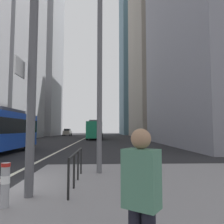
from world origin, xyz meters
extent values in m
plane|color=black|center=(0.00, 20.00, 0.00)|extent=(160.00, 160.00, 0.00)
cube|color=gray|center=(5.50, -1.00, 0.07)|extent=(9.00, 10.00, 0.15)
cube|color=beige|center=(0.00, 30.00, 0.01)|extent=(0.20, 80.00, 0.01)
cube|color=#9E9EA3|center=(-16.00, 36.82, 22.93)|extent=(11.32, 19.01, 45.86)
cube|color=#9E9EA3|center=(-16.00, 58.02, 27.26)|extent=(12.64, 16.18, 54.52)
cube|color=gray|center=(17.00, 44.77, 24.28)|extent=(11.84, 21.99, 48.57)
cube|color=slate|center=(17.00, 70.25, 28.56)|extent=(13.59, 19.09, 57.12)
cube|color=#4C4C51|center=(-4.12, 10.74, 3.25)|extent=(1.83, 4.35, 0.30)
cylinder|color=black|center=(-2.88, 12.76, 0.50)|extent=(0.32, 1.01, 1.00)
cylinder|color=black|center=(-5.28, 12.81, 0.50)|extent=(0.32, 1.01, 1.00)
cube|color=#198456|center=(2.25, 33.72, 1.73)|extent=(2.60, 11.14, 2.75)
cube|color=black|center=(2.25, 33.72, 2.07)|extent=(2.64, 10.91, 1.10)
cube|color=#4C4C51|center=(2.23, 32.05, 3.25)|extent=(1.79, 4.02, 0.30)
cylinder|color=black|center=(1.08, 37.28, 0.50)|extent=(0.31, 1.00, 1.00)
cylinder|color=black|center=(3.48, 37.26, 0.50)|extent=(0.31, 1.00, 1.00)
cylinder|color=black|center=(1.01, 30.17, 0.50)|extent=(0.31, 1.00, 1.00)
cylinder|color=black|center=(3.41, 30.15, 0.50)|extent=(0.31, 1.00, 1.00)
cube|color=#B2A899|center=(-6.14, 54.10, 0.87)|extent=(1.82, 4.59, 1.10)
cube|color=black|center=(-6.14, 54.25, 1.68)|extent=(1.52, 2.48, 0.52)
cylinder|color=black|center=(-5.21, 52.56, 0.32)|extent=(0.23, 0.64, 0.64)
cylinder|color=black|center=(-7.03, 52.54, 0.32)|extent=(0.23, 0.64, 0.64)
cylinder|color=black|center=(-5.24, 55.67, 0.32)|extent=(0.23, 0.64, 0.64)
cylinder|color=black|center=(-7.06, 55.65, 0.32)|extent=(0.23, 0.64, 0.64)
cube|color=black|center=(2.04, 45.37, 0.87)|extent=(1.86, 4.63, 1.10)
cube|color=black|center=(2.04, 45.22, 1.68)|extent=(1.54, 2.51, 0.52)
cylinder|color=black|center=(1.10, 46.91, 0.32)|extent=(0.23, 0.64, 0.64)
cylinder|color=black|center=(2.92, 46.95, 0.32)|extent=(0.23, 0.64, 0.64)
cylinder|color=black|center=(1.16, 43.79, 0.32)|extent=(0.23, 0.64, 0.64)
cylinder|color=black|center=(2.98, 43.82, 0.32)|extent=(0.23, 0.64, 0.64)
cylinder|color=#515156|center=(1.79, -0.99, 3.15)|extent=(0.22, 0.22, 6.00)
cube|color=white|center=(1.54, -1.17, 3.35)|extent=(0.04, 0.60, 0.44)
cylinder|color=#56565B|center=(3.48, 1.93, 4.15)|extent=(0.20, 0.20, 8.00)
cylinder|color=#99999E|center=(1.51, -1.68, 0.62)|extent=(0.18, 0.18, 0.94)
cylinder|color=white|center=(1.51, -1.68, 0.73)|extent=(0.19, 0.19, 0.17)
cylinder|color=#B21E19|center=(1.51, -1.68, 1.05)|extent=(0.20, 0.20, 0.08)
cylinder|color=black|center=(2.80, -1.26, 0.62)|extent=(0.06, 0.06, 0.95)
cylinder|color=black|center=(2.80, -0.24, 0.62)|extent=(0.06, 0.06, 0.95)
cylinder|color=black|center=(2.80, 0.78, 0.62)|extent=(0.06, 0.06, 0.95)
cylinder|color=black|center=(2.80, 1.79, 0.62)|extent=(0.06, 0.06, 0.95)
cylinder|color=black|center=(2.80, 0.27, 1.10)|extent=(0.06, 3.06, 0.06)
cube|color=#4C7F66|center=(4.03, -4.19, 1.29)|extent=(0.45, 0.42, 0.63)
sphere|color=#9E7556|center=(4.03, -4.19, 1.71)|extent=(0.23, 0.23, 0.23)
camera|label=1|loc=(3.61, -6.58, 1.82)|focal=34.93mm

